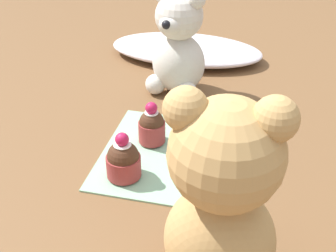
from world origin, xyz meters
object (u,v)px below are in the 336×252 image
(teddy_bear_tan, at_px, (223,200))
(teddy_bear_cream, at_px, (178,46))
(cupcake_near_tan_bear, at_px, (123,160))
(cupcake_near_cream_bear, at_px, (152,126))

(teddy_bear_tan, bearing_deg, teddy_bear_cream, -73.01)
(teddy_bear_tan, height_order, cupcake_near_tan_bear, teddy_bear_tan)
(cupcake_near_tan_bear, bearing_deg, teddy_bear_cream, 86.49)
(teddy_bear_cream, relative_size, teddy_bear_tan, 0.82)
(teddy_bear_cream, distance_m, cupcake_near_cream_bear, 0.20)
(cupcake_near_cream_bear, bearing_deg, teddy_bear_cream, 89.72)
(teddy_bear_cream, height_order, teddy_bear_tan, teddy_bear_tan)
(teddy_bear_tan, relative_size, cupcake_near_tan_bear, 3.38)
(teddy_bear_cream, xyz_separation_m, cupcake_near_cream_bear, (-0.00, -0.19, -0.06))
(cupcake_near_cream_bear, xyz_separation_m, cupcake_near_tan_bear, (-0.02, -0.10, -0.00))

